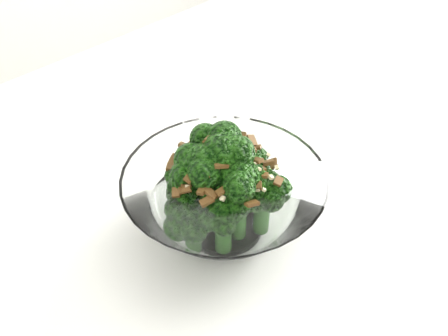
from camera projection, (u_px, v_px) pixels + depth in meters
table at (291, 173)px, 0.71m from camera, size 1.29×0.94×0.75m
broccoli_dish at (223, 196)px, 0.50m from camera, size 0.20×0.20×0.13m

